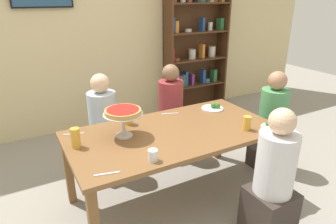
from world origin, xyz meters
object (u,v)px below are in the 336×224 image
Objects in this scene: diner_near_right at (272,187)px; water_glass_clear_near at (153,155)px; beer_glass_amber_short at (76,138)px; cutlery_knife_near at (107,174)px; deep_dish_pizza_stand at (123,114)px; beer_glass_amber_spare at (128,117)px; diner_far_right at (171,117)px; beer_glass_amber_tall at (247,123)px; diner_far_left at (104,133)px; salad_plate_near_diner at (213,108)px; bookshelf at (195,44)px; salad_plate_far_diner at (272,126)px; diner_head_east at (271,128)px; cutlery_fork_far at (73,134)px; dining_table at (173,138)px; cutlery_fork_near at (170,114)px.

diner_near_right reaches higher than water_glass_clear_near.
cutlery_knife_near is (0.09, -0.50, -0.08)m from beer_glass_amber_short.
beer_glass_amber_spare is at bearing 59.73° from deep_dish_pizza_stand.
beer_glass_amber_spare is at bearing -56.90° from diner_far_right.
deep_dish_pizza_stand is 2.63× the size of beer_glass_amber_tall.
diner_far_left reaches higher than salad_plate_near_diner.
beer_glass_amber_short is at bearing -141.76° from bookshelf.
beer_glass_amber_tall is 0.97× the size of beer_glass_amber_spare.
salad_plate_far_diner reaches higher than cutlery_knife_near.
salad_plate_near_diner is at bearing 5.96° from beer_glass_amber_short.
beer_glass_amber_spare is (-0.95, 0.07, 0.05)m from salad_plate_near_diner.
diner_near_right is 1.61m from beer_glass_amber_short.
cutlery_fork_far is at bearing -10.67° from diner_head_east.
diner_far_left is 6.39× the size of cutlery_fork_far.
diner_near_right is (0.43, -0.81, -0.17)m from dining_table.
salad_plate_far_diner is 1.23m from water_glass_clear_near.
salad_plate_far_diner reaches higher than dining_table.
cutlery_knife_near is at bearing -122.63° from deep_dish_pizza_stand.
diner_far_left is 8.84× the size of beer_glass_amber_tall.
diner_head_east is 2.12m from cutlery_fork_far.
cutlery_fork_far is at bearing 46.58° from diner_near_right.
diner_far_left reaches higher than cutlery_fork_near.
diner_head_east is at bearing -46.18° from diner_near_right.
dining_table is at bearing -127.87° from bookshelf.
beer_glass_amber_spare is at bearing -138.11° from bookshelf.
diner_head_east reaches higher than salad_plate_far_diner.
bookshelf is at bearing 73.18° from salad_plate_far_diner.
beer_glass_amber_short is (-2.10, 0.14, 0.33)m from diner_head_east.
salad_plate_far_diner is 1.26× the size of beer_glass_amber_short.
cutlery_fork_near is at bearing 14.50° from beer_glass_amber_short.
diner_far_left is at bearing 57.72° from beer_glass_amber_short.
beer_glass_amber_spare is (0.12, -0.44, 0.32)m from diner_far_left.
dining_table is at bearing 28.14° from diner_near_right.
diner_far_right and diner_near_right have the same top height.
dining_table is 0.72m from salad_plate_near_diner.
beer_glass_amber_short reaches higher than cutlery_fork_far.
diner_far_left is at bearing 91.27° from water_glass_clear_near.
diner_head_east is 6.94× the size of beer_glass_amber_short.
beer_glass_amber_spare reaches higher than salad_plate_near_diner.
diner_far_left is 1.81m from diner_near_right.
cutlery_fork_near is at bearing 53.06° from water_glass_clear_near.
diner_head_east is at bearing 12.26° from water_glass_clear_near.
diner_far_right is at bearing 98.66° from beer_glass_amber_tall.
deep_dish_pizza_stand is 0.52m from water_glass_clear_near.
dining_table is 10.54× the size of cutlery_fork_far.
cutlery_knife_near is (-1.41, -0.66, -0.02)m from salad_plate_near_diner.
beer_glass_amber_spare is at bearing 22.59° from beer_glass_amber_short.
cutlery_fork_near is (-0.43, 0.68, -0.06)m from beer_glass_amber_tall.
water_glass_clear_near is 0.36m from cutlery_knife_near.
dining_table is 8.02× the size of salad_plate_near_diner.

